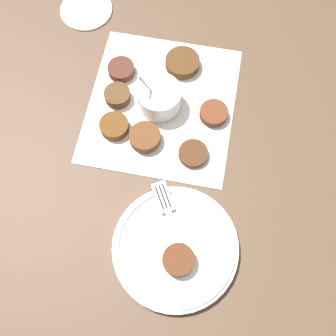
{
  "coord_description": "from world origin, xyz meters",
  "views": [
    {
      "loc": [
        -0.42,
        -0.07,
        0.75
      ],
      "look_at": [
        -0.14,
        -0.03,
        0.02
      ],
      "focal_mm": 42.0,
      "sensor_mm": 36.0,
      "label": 1
    }
  ],
  "objects_px": {
    "fritter_on_plate": "(179,260)",
    "sauce_bowl": "(159,98)",
    "serving_plate": "(175,247)",
    "fork": "(168,212)",
    "extra_saucer": "(86,9)"
  },
  "relations": [
    {
      "from": "serving_plate",
      "to": "fritter_on_plate",
      "type": "distance_m",
      "value": 0.03
    },
    {
      "from": "serving_plate",
      "to": "fork",
      "type": "xyz_separation_m",
      "value": [
        0.06,
        0.02,
        0.01
      ]
    },
    {
      "from": "serving_plate",
      "to": "fritter_on_plate",
      "type": "height_order",
      "value": "fritter_on_plate"
    },
    {
      "from": "sauce_bowl",
      "to": "fritter_on_plate",
      "type": "xyz_separation_m",
      "value": [
        -0.33,
        -0.08,
        0.0
      ]
    },
    {
      "from": "fork",
      "to": "extra_saucer",
      "type": "height_order",
      "value": "fork"
    },
    {
      "from": "fritter_on_plate",
      "to": "extra_saucer",
      "type": "height_order",
      "value": "fritter_on_plate"
    },
    {
      "from": "sauce_bowl",
      "to": "fork",
      "type": "height_order",
      "value": "sauce_bowl"
    },
    {
      "from": "serving_plate",
      "to": "fork",
      "type": "distance_m",
      "value": 0.07
    },
    {
      "from": "fritter_on_plate",
      "to": "sauce_bowl",
      "type": "bearing_deg",
      "value": 14.38
    },
    {
      "from": "fritter_on_plate",
      "to": "fork",
      "type": "xyz_separation_m",
      "value": [
        0.09,
        0.03,
        -0.01
      ]
    },
    {
      "from": "fork",
      "to": "fritter_on_plate",
      "type": "bearing_deg",
      "value": -160.45
    },
    {
      "from": "fritter_on_plate",
      "to": "extra_saucer",
      "type": "relative_size",
      "value": 0.47
    },
    {
      "from": "extra_saucer",
      "to": "fork",
      "type": "bearing_deg",
      "value": -150.64
    },
    {
      "from": "fork",
      "to": "serving_plate",
      "type": "bearing_deg",
      "value": -160.51
    },
    {
      "from": "serving_plate",
      "to": "fork",
      "type": "relative_size",
      "value": 1.54
    }
  ]
}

